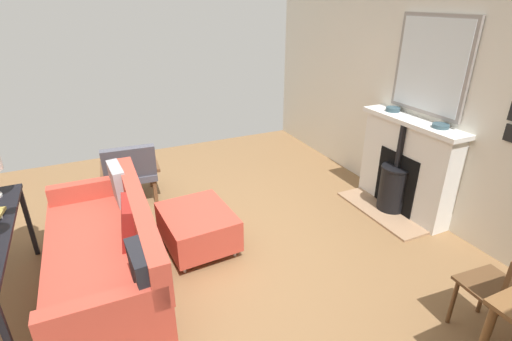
{
  "coord_description": "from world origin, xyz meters",
  "views": [
    {
      "loc": [
        0.7,
        2.94,
        2.35
      ],
      "look_at": [
        -0.72,
        -0.13,
        0.8
      ],
      "focal_mm": 26.66,
      "sensor_mm": 36.0,
      "label": 1
    }
  ],
  "objects_px": {
    "sofa": "(108,252)",
    "armchair_accent": "(130,170)",
    "mantel_bowl_far": "(441,126)",
    "ottoman": "(198,226)",
    "fireplace": "(403,170)",
    "dining_chair_near_fireplace": "(506,289)",
    "mantel_bowl_near": "(393,109)"
  },
  "relations": [
    {
      "from": "fireplace",
      "to": "ottoman",
      "type": "relative_size",
      "value": 1.61
    },
    {
      "from": "fireplace",
      "to": "mantel_bowl_far",
      "type": "relative_size",
      "value": 7.86
    },
    {
      "from": "mantel_bowl_far",
      "to": "armchair_accent",
      "type": "height_order",
      "value": "mantel_bowl_far"
    },
    {
      "from": "ottoman",
      "to": "dining_chair_near_fireplace",
      "type": "height_order",
      "value": "dining_chair_near_fireplace"
    },
    {
      "from": "mantel_bowl_far",
      "to": "armchair_accent",
      "type": "xyz_separation_m",
      "value": [
        2.91,
        -1.88,
        -0.72
      ]
    },
    {
      "from": "fireplace",
      "to": "mantel_bowl_near",
      "type": "bearing_deg",
      "value": -96.48
    },
    {
      "from": "sofa",
      "to": "armchair_accent",
      "type": "relative_size",
      "value": 2.47
    },
    {
      "from": "mantel_bowl_far",
      "to": "armchair_accent",
      "type": "relative_size",
      "value": 0.21
    },
    {
      "from": "armchair_accent",
      "to": "dining_chair_near_fireplace",
      "type": "distance_m",
      "value": 3.93
    },
    {
      "from": "dining_chair_near_fireplace",
      "to": "fireplace",
      "type": "bearing_deg",
      "value": -113.94
    },
    {
      "from": "mantel_bowl_near",
      "to": "armchair_accent",
      "type": "xyz_separation_m",
      "value": [
        2.91,
        -1.2,
        -0.72
      ]
    },
    {
      "from": "sofa",
      "to": "ottoman",
      "type": "height_order",
      "value": "sofa"
    },
    {
      "from": "fireplace",
      "to": "armchair_accent",
      "type": "distance_m",
      "value": 3.26
    },
    {
      "from": "ottoman",
      "to": "dining_chair_near_fireplace",
      "type": "xyz_separation_m",
      "value": [
        -1.63,
        2.04,
        0.24
      ]
    },
    {
      "from": "sofa",
      "to": "armchair_accent",
      "type": "height_order",
      "value": "sofa"
    },
    {
      "from": "sofa",
      "to": "dining_chair_near_fireplace",
      "type": "xyz_separation_m",
      "value": [
        -2.49,
        1.82,
        0.14
      ]
    },
    {
      "from": "mantel_bowl_near",
      "to": "armchair_accent",
      "type": "height_order",
      "value": "mantel_bowl_near"
    },
    {
      "from": "fireplace",
      "to": "dining_chair_near_fireplace",
      "type": "bearing_deg",
      "value": 66.06
    },
    {
      "from": "armchair_accent",
      "to": "dining_chair_near_fireplace",
      "type": "bearing_deg",
      "value": 121.97
    },
    {
      "from": "mantel_bowl_far",
      "to": "fireplace",
      "type": "bearing_deg",
      "value": -83.39
    },
    {
      "from": "mantel_bowl_near",
      "to": "armchair_accent",
      "type": "distance_m",
      "value": 3.23
    },
    {
      "from": "armchair_accent",
      "to": "dining_chair_near_fireplace",
      "type": "xyz_separation_m",
      "value": [
        -2.08,
        3.33,
        0.06
      ]
    },
    {
      "from": "mantel_bowl_near",
      "to": "ottoman",
      "type": "relative_size",
      "value": 0.2
    },
    {
      "from": "mantel_bowl_near",
      "to": "armchair_accent",
      "type": "relative_size",
      "value": 0.21
    },
    {
      "from": "sofa",
      "to": "ottoman",
      "type": "distance_m",
      "value": 0.89
    },
    {
      "from": "fireplace",
      "to": "dining_chair_near_fireplace",
      "type": "height_order",
      "value": "fireplace"
    },
    {
      "from": "sofa",
      "to": "mantel_bowl_near",
      "type": "bearing_deg",
      "value": -174.66
    },
    {
      "from": "ottoman",
      "to": "fireplace",
      "type": "bearing_deg",
      "value": 174.07
    },
    {
      "from": "mantel_bowl_far",
      "to": "dining_chair_near_fireplace",
      "type": "distance_m",
      "value": 1.8
    },
    {
      "from": "sofa",
      "to": "armchair_accent",
      "type": "xyz_separation_m",
      "value": [
        -0.41,
        -1.51,
        0.07
      ]
    },
    {
      "from": "mantel_bowl_near",
      "to": "mantel_bowl_far",
      "type": "bearing_deg",
      "value": 90.0
    },
    {
      "from": "mantel_bowl_far",
      "to": "ottoman",
      "type": "xyz_separation_m",
      "value": [
        2.46,
        -0.59,
        -0.89
      ]
    }
  ]
}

